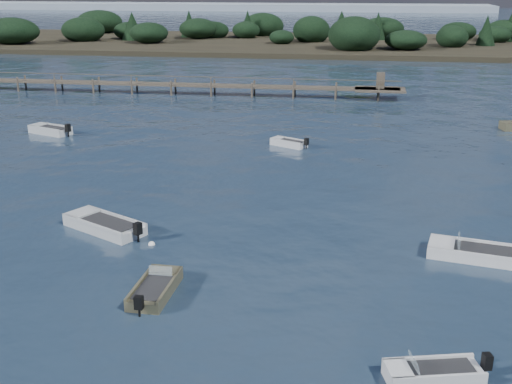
% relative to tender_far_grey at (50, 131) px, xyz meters
% --- Properties ---
extents(ground, '(400.00, 400.00, 0.00)m').
position_rel_tender_far_grey_xyz_m(ground, '(22.21, 31.06, -0.18)').
color(ground, '#172536').
rests_on(ground, ground).
extents(tender_far_grey, '(3.93, 2.63, 1.26)m').
position_rel_tender_far_grey_xyz_m(tender_far_grey, '(0.00, 0.00, 0.00)').
color(tender_far_grey, '#B1B6B9').
rests_on(tender_far_grey, ground).
extents(dinghy_extra_a, '(1.43, 3.49, 1.09)m').
position_rel_tender_far_grey_xyz_m(dinghy_extra_a, '(16.16, -24.94, -0.03)').
color(dinghy_extra_a, brown).
rests_on(dinghy_extra_a, ground).
extents(dinghy_mid_white_a, '(4.99, 2.59, 1.14)m').
position_rel_tender_far_grey_xyz_m(dinghy_mid_white_a, '(29.31, -19.62, -0.03)').
color(dinghy_mid_white_a, silver).
rests_on(dinghy_mid_white_a, ground).
extents(tender_far_white, '(2.95, 2.21, 1.03)m').
position_rel_tender_far_grey_xyz_m(tender_far_white, '(19.01, -1.16, -0.03)').
color(tender_far_white, silver).
rests_on(tender_far_white, ground).
extents(dinghy_mid_grey, '(4.59, 3.52, 1.19)m').
position_rel_tender_far_grey_xyz_m(dinghy_mid_grey, '(11.73, -18.84, -0.01)').
color(dinghy_mid_grey, '#B1B6B9').
rests_on(dinghy_mid_grey, ground).
extents(dinghy_extra_b, '(3.33, 1.81, 1.09)m').
position_rel_tender_far_grey_xyz_m(dinghy_extra_b, '(26.22, -29.15, -0.03)').
color(dinghy_extra_b, silver).
rests_on(dinghy_extra_b, ground).
extents(buoy_c, '(0.32, 0.32, 0.32)m').
position_rel_tender_far_grey_xyz_m(buoy_c, '(14.55, -20.27, -0.18)').
color(buoy_c, white).
rests_on(buoy_c, ground).
extents(jetty, '(64.50, 3.20, 3.40)m').
position_rel_tender_far_grey_xyz_m(jetty, '(0.47, 19.06, 0.81)').
color(jetty, brown).
rests_on(jetty, ground).
extents(far_headland, '(190.00, 40.00, 5.80)m').
position_rel_tender_far_grey_xyz_m(far_headland, '(47.21, 71.06, 1.79)').
color(far_headland, black).
rests_on(far_headland, ground).
extents(distant_haze, '(280.00, 20.00, 2.40)m').
position_rel_tender_far_grey_xyz_m(distant_haze, '(-67.79, 201.06, -0.18)').
color(distant_haze, '#8897A8').
rests_on(distant_haze, ground).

